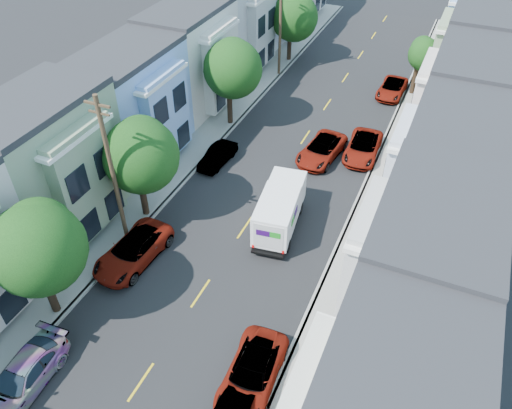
# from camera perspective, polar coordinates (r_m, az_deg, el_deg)

# --- Properties ---
(ground) EXTENTS (160.00, 160.00, 0.00)m
(ground) POSITION_cam_1_polar(r_m,az_deg,el_deg) (28.85, -6.35, -10.07)
(ground) COLOR black
(ground) RESTS_ON ground
(road_slab) EXTENTS (12.00, 70.00, 0.02)m
(road_slab) POSITION_cam_1_polar(r_m,az_deg,el_deg) (39.07, 4.21, 5.53)
(road_slab) COLOR black
(road_slab) RESTS_ON ground
(curb_left) EXTENTS (0.30, 70.00, 0.15)m
(curb_left) POSITION_cam_1_polar(r_m,az_deg,el_deg) (41.04, -3.79, 7.51)
(curb_left) COLOR gray
(curb_left) RESTS_ON ground
(curb_right) EXTENTS (0.30, 70.00, 0.15)m
(curb_right) POSITION_cam_1_polar(r_m,az_deg,el_deg) (37.90, 12.83, 3.43)
(curb_right) COLOR gray
(curb_right) RESTS_ON ground
(sidewalk_left) EXTENTS (2.60, 70.00, 0.15)m
(sidewalk_left) POSITION_cam_1_polar(r_m,az_deg,el_deg) (41.58, -5.41, 7.88)
(sidewalk_left) COLOR gray
(sidewalk_left) RESTS_ON ground
(sidewalk_right) EXTENTS (2.60, 70.00, 0.15)m
(sidewalk_right) POSITION_cam_1_polar(r_m,az_deg,el_deg) (37.77, 14.73, 2.94)
(sidewalk_right) COLOR gray
(sidewalk_right) RESTS_ON ground
(centerline) EXTENTS (0.12, 70.00, 0.01)m
(centerline) POSITION_cam_1_polar(r_m,az_deg,el_deg) (39.08, 4.21, 5.52)
(centerline) COLOR gold
(centerline) RESTS_ON ground
(townhouse_row_left) EXTENTS (5.00, 70.00, 8.50)m
(townhouse_row_left) POSITION_cam_1_polar(r_m,az_deg,el_deg) (43.36, -9.90, 8.78)
(townhouse_row_left) COLOR silver
(townhouse_row_left) RESTS_ON ground
(townhouse_row_right) EXTENTS (5.00, 70.00, 8.50)m
(townhouse_row_right) POSITION_cam_1_polar(r_m,az_deg,el_deg) (37.72, 20.29, 1.38)
(townhouse_row_right) COLOR silver
(townhouse_row_right) RESTS_ON ground
(tree_b) EXTENTS (4.70, 4.70, 7.26)m
(tree_b) POSITION_cam_1_polar(r_m,az_deg,el_deg) (26.39, -23.79, -4.68)
(tree_b) COLOR black
(tree_b) RESTS_ON ground
(tree_c) EXTENTS (4.70, 4.70, 7.17)m
(tree_c) POSITION_cam_1_polar(r_m,az_deg,el_deg) (31.28, -13.15, 5.42)
(tree_c) COLOR black
(tree_c) RESTS_ON ground
(tree_d) EXTENTS (4.70, 4.70, 7.37)m
(tree_d) POSITION_cam_1_polar(r_m,az_deg,el_deg) (40.77, -2.79, 15.20)
(tree_d) COLOR black
(tree_d) RESTS_ON ground
(tree_e) EXTENTS (4.70, 4.70, 6.88)m
(tree_e) POSITION_cam_1_polar(r_m,az_deg,el_deg) (53.04, 4.30, 20.53)
(tree_e) COLOR black
(tree_e) RESTS_ON ground
(tree_far_r) EXTENTS (2.88, 2.88, 5.37)m
(tree_far_r) POSITION_cam_1_polar(r_m,az_deg,el_deg) (48.43, 18.57, 15.91)
(tree_far_r) COLOR black
(tree_far_r) RESTS_ON ground
(utility_pole_near) EXTENTS (1.60, 0.26, 10.00)m
(utility_pole_near) POSITION_cam_1_polar(r_m,az_deg,el_deg) (29.47, -16.02, 3.31)
(utility_pole_near) COLOR #42301E
(utility_pole_near) RESTS_ON ground
(utility_pole_far) EXTENTS (1.60, 0.26, 10.00)m
(utility_pole_far) POSITION_cam_1_polar(r_m,az_deg,el_deg) (49.62, 2.80, 19.99)
(utility_pole_far) COLOR #42301E
(utility_pole_far) RESTS_ON ground
(fedex_truck) EXTENTS (2.26, 5.86, 2.81)m
(fedex_truck) POSITION_cam_1_polar(r_m,az_deg,el_deg) (31.53, 2.73, -0.50)
(fedex_truck) COLOR white
(fedex_truck) RESTS_ON ground
(lead_sedan) EXTENTS (3.08, 5.58, 1.48)m
(lead_sedan) POSITION_cam_1_polar(r_m,az_deg,el_deg) (38.70, 7.49, 6.21)
(lead_sedan) COLOR black
(lead_sedan) RESTS_ON ground
(parked_left_b) EXTENTS (2.36, 5.10, 1.50)m
(parked_left_b) POSITION_cam_1_polar(r_m,az_deg,el_deg) (27.08, -25.11, -17.41)
(parked_left_b) COLOR #08143B
(parked_left_b) RESTS_ON ground
(parked_left_c) EXTENTS (2.91, 5.66, 1.53)m
(parked_left_c) POSITION_cam_1_polar(r_m,az_deg,el_deg) (30.77, -13.87, -5.18)
(parked_left_c) COLOR beige
(parked_left_c) RESTS_ON ground
(parked_left_d) EXTENTS (1.66, 3.99, 1.30)m
(parked_left_d) POSITION_cam_1_polar(r_m,az_deg,el_deg) (37.94, -4.41, 5.54)
(parked_left_d) COLOR #390A08
(parked_left_d) RESTS_ON ground
(parked_right_b) EXTENTS (2.68, 5.26, 1.42)m
(parked_right_b) POSITION_cam_1_polar(r_m,az_deg,el_deg) (24.88, -0.48, -18.80)
(parked_right_b) COLOR silver
(parked_right_b) RESTS_ON ground
(parked_right_c) EXTENTS (2.65, 5.32, 1.45)m
(parked_right_c) POSITION_cam_1_polar(r_m,az_deg,el_deg) (39.53, 12.12, 6.38)
(parked_right_c) COLOR black
(parked_right_c) RESTS_ON ground
(parked_right_d) EXTENTS (2.36, 4.87, 1.34)m
(parked_right_d) POSITION_cam_1_polar(r_m,az_deg,el_deg) (49.00, 15.29, 12.66)
(parked_right_d) COLOR black
(parked_right_d) RESTS_ON ground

